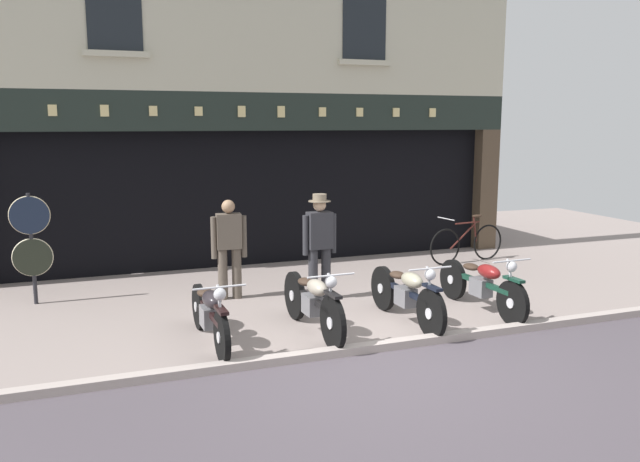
{
  "coord_description": "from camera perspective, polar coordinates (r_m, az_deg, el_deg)",
  "views": [
    {
      "loc": [
        -3.19,
        -6.68,
        2.75
      ],
      "look_at": [
        0.3,
        2.69,
        1.05
      ],
      "focal_mm": 35.94,
      "sensor_mm": 36.0,
      "label": 1
    }
  ],
  "objects": [
    {
      "name": "motorcycle_center",
      "position": [
        8.94,
        7.71,
        -5.51
      ],
      "size": [
        0.62,
        2.02,
        0.93
      ],
      "rotation": [
        0.0,
        0.0,
        3.16
      ],
      "color": "black",
      "rests_on": "ground"
    },
    {
      "name": "leaning_bicycle",
      "position": [
        13.11,
        12.96,
        -1.01
      ],
      "size": [
        1.81,
        0.5,
        0.95
      ],
      "rotation": [
        0.0,
        0.0,
        1.7
      ],
      "color": "black",
      "rests_on": "ground"
    },
    {
      "name": "advert_board_far",
      "position": [
        13.48,
        5.6,
        5.1
      ],
      "size": [
        0.68,
        0.03,
        1.09
      ],
      "color": "silver"
    },
    {
      "name": "motorcycle_left",
      "position": [
        8.14,
        -9.78,
        -7.19
      ],
      "size": [
        0.62,
        1.96,
        0.9
      ],
      "rotation": [
        0.0,
        0.0,
        3.16
      ],
      "color": "black",
      "rests_on": "ground"
    },
    {
      "name": "shop_facade",
      "position": [
        14.11,
        -7.33,
        5.18
      ],
      "size": [
        10.91,
        4.42,
        6.07
      ],
      "color": "black",
      "rests_on": "ground"
    },
    {
      "name": "tyre_sign_pole",
      "position": [
        10.6,
        -24.32,
        -0.57
      ],
      "size": [
        0.59,
        0.06,
        1.71
      ],
      "color": "#232328",
      "rests_on": "ground"
    },
    {
      "name": "advert_board_near",
      "position": [
        12.98,
        0.7,
        5.37
      ],
      "size": [
        0.66,
        0.03,
        1.11
      ],
      "color": "silver"
    },
    {
      "name": "motorcycle_center_right",
      "position": [
        9.7,
        14.23,
        -4.58
      ],
      "size": [
        0.62,
        2.07,
        0.91
      ],
      "rotation": [
        0.0,
        0.0,
        3.17
      ],
      "color": "black",
      "rests_on": "ground"
    },
    {
      "name": "motorcycle_center_left",
      "position": [
        8.44,
        -0.64,
        -6.28
      ],
      "size": [
        0.62,
        2.04,
        0.94
      ],
      "rotation": [
        0.0,
        0.0,
        3.17
      ],
      "color": "black",
      "rests_on": "ground"
    },
    {
      "name": "ground",
      "position": [
        7.1,
        8.37,
        -13.62
      ],
      "size": [
        22.61,
        22.0,
        0.18
      ],
      "color": "gray"
    },
    {
      "name": "salesman_left",
      "position": [
        10.1,
        -8.1,
        -1.22
      ],
      "size": [
        0.56,
        0.26,
        1.57
      ],
      "rotation": [
        0.0,
        0.0,
        3.06
      ],
      "color": "brown",
      "rests_on": "ground"
    },
    {
      "name": "shopkeeper_center",
      "position": [
        9.95,
        -0.04,
        -0.93
      ],
      "size": [
        0.56,
        0.35,
        1.67
      ],
      "rotation": [
        0.0,
        0.0,
        3.19
      ],
      "color": "#2D2D33",
      "rests_on": "ground"
    }
  ]
}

